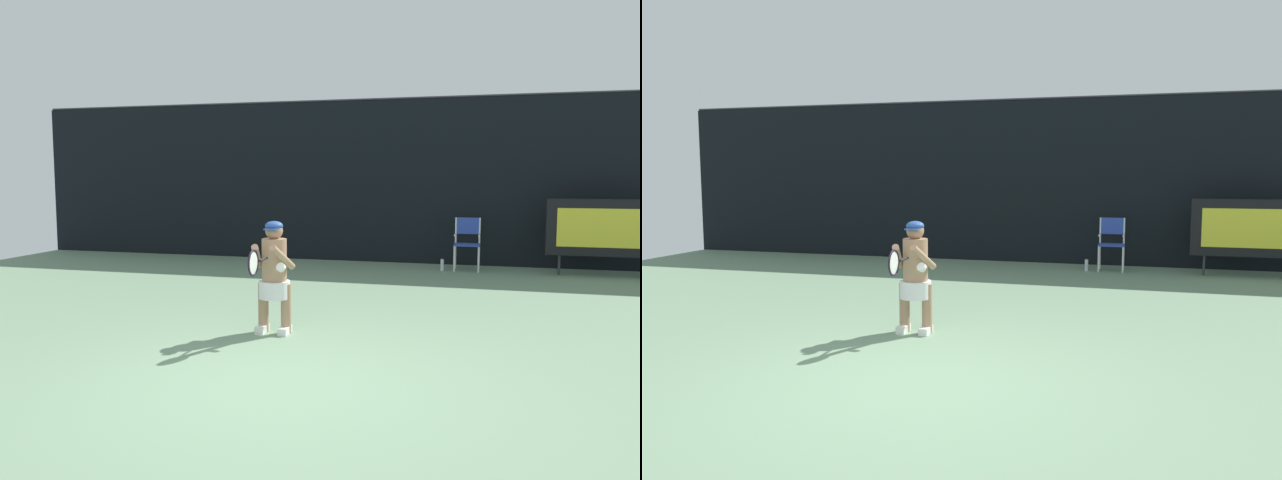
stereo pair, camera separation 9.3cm
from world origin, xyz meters
TOP-DOWN VIEW (x-y plane):
  - ground at (0.00, -0.19)m, footprint 18.00×22.00m
  - backdrop_screen at (0.00, 8.50)m, footprint 18.00×0.12m
  - scoreboard at (4.08, 7.56)m, footprint 2.20×0.21m
  - umpire_chair at (1.48, 7.72)m, footprint 0.52×0.44m
  - water_bottle at (1.00, 7.49)m, footprint 0.07×0.07m
  - tennis_player at (-0.65, 1.86)m, footprint 0.53×0.61m
  - tennis_racket at (-0.67, 1.24)m, footprint 0.03×0.60m

SIDE VIEW (x-z plane):
  - ground at x=0.00m, z-range -0.02..0.00m
  - water_bottle at x=1.00m, z-range -0.01..0.26m
  - umpire_chair at x=1.48m, z-range 0.08..1.16m
  - tennis_player at x=-0.65m, z-range 0.05..1.45m
  - scoreboard at x=4.08m, z-range 0.20..1.70m
  - tennis_racket at x=-0.67m, z-range 0.81..1.12m
  - backdrop_screen at x=0.00m, z-range -0.02..3.64m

